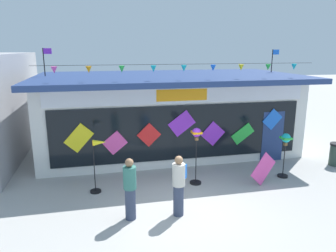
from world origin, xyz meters
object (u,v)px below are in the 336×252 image
object	(u,v)px
wind_spinner_far_left	(98,158)
wind_spinner_center_left	(285,145)
wind_spinner_left	(196,144)
display_kite_on_ground	(263,169)
kite_shop_building	(167,112)
person_near_camera	(179,184)
trash_bin	(336,154)
person_mid_plaza	(130,189)

from	to	relation	value
wind_spinner_far_left	wind_spinner_center_left	world-z (taller)	wind_spinner_far_left
wind_spinner_left	display_kite_on_ground	xyz separation A→B (m)	(2.18, -0.48, -0.86)
kite_shop_building	person_near_camera	distance (m)	5.93
wind_spinner_far_left	wind_spinner_left	size ratio (longest dim) A/B	0.89
trash_bin	display_kite_on_ground	xyz separation A→B (m)	(-3.60, -0.95, 0.08)
wind_spinner_far_left	person_mid_plaza	world-z (taller)	wind_spinner_far_left
wind_spinner_left	person_mid_plaza	xyz separation A→B (m)	(-2.35, -1.78, -0.53)
trash_bin	kite_shop_building	bearing A→B (deg)	149.42
trash_bin	person_mid_plaza	bearing A→B (deg)	-164.47
trash_bin	display_kite_on_ground	distance (m)	3.72
wind_spinner_center_left	trash_bin	distance (m)	2.78
wind_spinner_left	person_near_camera	size ratio (longest dim) A/B	1.14
wind_spinner_left	trash_bin	bearing A→B (deg)	4.68
trash_bin	wind_spinner_left	bearing A→B (deg)	-175.32
kite_shop_building	trash_bin	distance (m)	6.94
kite_shop_building	wind_spinner_left	xyz separation A→B (m)	(0.10, -3.95, -0.30)
wind_spinner_far_left	kite_shop_building	bearing A→B (deg)	52.13
wind_spinner_left	trash_bin	distance (m)	5.87
wind_spinner_far_left	trash_bin	xyz separation A→B (m)	(8.91, 0.43, -0.66)
person_near_camera	wind_spinner_center_left	bearing A→B (deg)	57.85
display_kite_on_ground	wind_spinner_left	bearing A→B (deg)	167.60
wind_spinner_center_left	person_near_camera	xyz separation A→B (m)	(-4.22, -1.73, -0.29)
wind_spinner_center_left	display_kite_on_ground	xyz separation A→B (m)	(-0.98, -0.36, -0.65)
wind_spinner_left	trash_bin	size ratio (longest dim) A/B	2.19
kite_shop_building	wind_spinner_left	bearing A→B (deg)	-88.52
wind_spinner_center_left	person_near_camera	size ratio (longest dim) A/B	0.94
person_near_camera	person_mid_plaza	distance (m)	1.29
kite_shop_building	wind_spinner_far_left	xyz separation A→B (m)	(-3.03, -3.90, -0.58)
person_near_camera	trash_bin	xyz separation A→B (m)	(6.84, 2.32, -0.44)
kite_shop_building	person_mid_plaza	world-z (taller)	kite_shop_building
wind_spinner_left	person_mid_plaza	distance (m)	3.00
kite_shop_building	trash_bin	size ratio (longest dim) A/B	12.31
wind_spinner_center_left	display_kite_on_ground	size ratio (longest dim) A/B	1.61
person_mid_plaza	kite_shop_building	bearing A→B (deg)	-152.47
wind_spinner_far_left	trash_bin	world-z (taller)	wind_spinner_far_left
person_mid_plaza	wind_spinner_center_left	bearing A→B (deg)	155.78
wind_spinner_far_left	wind_spinner_center_left	xyz separation A→B (m)	(6.30, -0.16, 0.07)
wind_spinner_center_left	person_near_camera	distance (m)	4.57
person_mid_plaza	wind_spinner_left	bearing A→B (deg)	176.16
person_mid_plaza	wind_spinner_far_left	bearing A→B (deg)	-107.78
display_kite_on_ground	person_mid_plaza	bearing A→B (deg)	-163.91
wind_spinner_left	person_near_camera	world-z (taller)	wind_spinner_left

